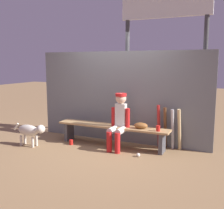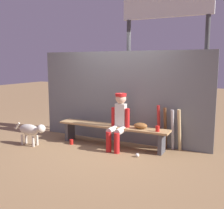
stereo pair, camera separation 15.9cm
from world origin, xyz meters
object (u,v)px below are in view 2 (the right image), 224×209
bat_aluminum_red (159,127)px  baseball_glove (141,126)px  bat_aluminum_silver (173,130)px  dugout_bench (112,130)px  player_seated (118,119)px  cup_on_bench (158,129)px  bat_wood_natural (179,130)px  cup_on_ground (71,142)px  bat_wood_dark (165,128)px  scoreboard (169,20)px  baseball (137,155)px  dog (31,130)px

bat_aluminum_red → baseball_glove: bearing=-134.3°
bat_aluminum_red → bat_aluminum_silver: 0.29m
dugout_bench → player_seated: (0.20, -0.11, 0.27)m
dugout_bench → cup_on_bench: bearing=-4.0°
bat_wood_natural → cup_on_ground: size_ratio=7.90×
player_seated → bat_aluminum_silver: player_seated is taller
bat_wood_dark → scoreboard: (-0.21, 0.77, 2.28)m
cup_on_ground → scoreboard: scoreboard is taller
dugout_bench → baseball_glove: 0.66m
baseball_glove → bat_wood_natural: size_ratio=0.32×
bat_wood_natural → dugout_bench: bearing=-167.8°
bat_aluminum_red → cup_on_ground: (-1.79, -0.59, -0.41)m
bat_wood_natural → cup_on_bench: 0.51m
bat_aluminum_red → bat_aluminum_silver: bat_aluminum_red is taller
bat_wood_dark → scoreboard: scoreboard is taller
baseball_glove → baseball: bearing=-76.9°
bat_aluminum_silver → cup_on_bench: 0.45m
dugout_bench → bat_aluminum_red: bearing=17.7°
player_seated → bat_aluminum_silver: (1.02, 0.44, -0.21)m
bat_aluminum_red → bat_wood_dark: bat_aluminum_red is taller
dugout_bench → player_seated: player_seated is taller
bat_wood_dark → bat_wood_natural: (0.30, -0.03, -0.01)m
baseball_glove → bat_wood_dark: 0.54m
player_seated → cup_on_bench: (0.82, 0.04, -0.12)m
baseball → cup_on_bench: (0.28, 0.34, 0.47)m
player_seated → bat_aluminum_silver: bearing=23.2°
baseball_glove → dog: size_ratio=0.33×
bat_wood_dark → scoreboard: 2.42m
cup_on_ground → baseball: bearing=-4.3°
bat_aluminum_red → bat_wood_dark: (0.13, 0.03, -0.02)m
bat_aluminum_red → dog: (-2.52, -1.03, -0.13)m
player_seated → dog: size_ratio=1.37×
dugout_bench → bat_aluminum_red: bat_aluminum_red is taller
baseball_glove → bat_wood_dark: bat_wood_dark is taller
scoreboard → bat_wood_natural: bearing=-58.0°
cup_on_ground → dog: (-0.73, -0.44, 0.28)m
bat_aluminum_silver → bat_wood_natural: size_ratio=0.97×
baseball_glove → baseball: baseball_glove is taller
dugout_bench → scoreboard: (0.86, 1.10, 2.36)m
bat_wood_natural → dog: 3.13m
baseball → cup_on_ground: 1.60m
bat_wood_dark → bat_aluminum_red: bearing=-167.3°
bat_aluminum_red → bat_wood_dark: size_ratio=1.05×
player_seated → baseball: bearing=-29.0°
bat_wood_dark → cup_on_bench: (-0.04, -0.40, 0.07)m
dugout_bench → bat_aluminum_silver: 1.27m
dugout_bench → cup_on_bench: size_ratio=22.58×
player_seated → cup_on_ground: size_ratio=10.50×
bat_wood_dark → scoreboard: bearing=104.9°
bat_aluminum_red → scoreboard: (-0.08, 0.80, 2.26)m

